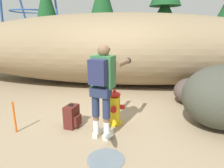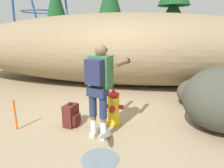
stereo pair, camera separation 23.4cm
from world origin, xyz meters
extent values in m
cube|color=#998466|center=(0.00, 0.00, -0.02)|extent=(56.00, 56.00, 0.04)
ellipsoid|color=#897556|center=(0.00, 3.22, 1.20)|extent=(12.68, 3.20, 2.40)
cylinder|color=gold|center=(0.21, -0.01, 0.02)|extent=(0.30, 0.30, 0.04)
cylinder|color=gold|center=(0.21, -0.01, 0.31)|extent=(0.22, 0.22, 0.53)
ellipsoid|color=red|center=(0.21, -0.01, 0.62)|extent=(0.24, 0.24, 0.10)
cylinder|color=red|center=(0.21, -0.01, 0.70)|extent=(0.06, 0.06, 0.05)
cylinder|color=red|center=(0.05, -0.01, 0.37)|extent=(0.09, 0.09, 0.09)
cylinder|color=red|center=(0.37, -0.01, 0.37)|extent=(0.09, 0.09, 0.09)
cylinder|color=red|center=(0.21, -0.17, 0.37)|extent=(0.11, 0.09, 0.11)
ellipsoid|color=silver|center=(0.21, -0.68, 0.12)|extent=(0.10, 1.06, 0.60)
cylinder|color=slate|center=(0.21, -1.19, 0.01)|extent=(0.55, 0.55, 0.01)
cube|color=beige|center=(-0.04, -0.51, 0.04)|extent=(0.17, 0.28, 0.09)
cylinder|color=white|center=(-0.05, -0.57, 0.21)|extent=(0.10, 0.10, 0.24)
cylinder|color=brown|center=(-0.05, -0.57, 0.37)|extent=(0.10, 0.10, 0.07)
cylinder|color=#232D4C|center=(-0.05, -0.57, 0.61)|extent=(0.13, 0.13, 0.40)
cube|color=beige|center=(0.16, -0.57, 0.04)|extent=(0.17, 0.28, 0.09)
cylinder|color=white|center=(0.14, -0.62, 0.21)|extent=(0.10, 0.10, 0.24)
cylinder|color=brown|center=(0.14, -0.62, 0.37)|extent=(0.10, 0.10, 0.07)
cylinder|color=#232D4C|center=(0.14, -0.62, 0.61)|extent=(0.13, 0.13, 0.40)
cube|color=#232D4C|center=(0.04, -0.60, 0.86)|extent=(0.36, 0.28, 0.16)
cube|color=#336B3D|center=(0.07, -0.49, 1.17)|extent=(0.41, 0.33, 0.53)
cube|color=#23284C|center=(0.02, -0.68, 1.20)|extent=(0.31, 0.23, 0.40)
sphere|color=brown|center=(0.08, -0.47, 1.52)|extent=(0.20, 0.20, 0.20)
cube|color=black|center=(0.10, -0.39, 1.53)|extent=(0.15, 0.06, 0.04)
cylinder|color=brown|center=(-0.04, -0.07, 1.28)|extent=(0.25, 0.58, 0.09)
sphere|color=black|center=(0.04, 0.19, 1.28)|extent=(0.11, 0.11, 0.11)
cylinder|color=brown|center=(0.39, -0.20, 1.28)|extent=(0.25, 0.58, 0.09)
sphere|color=black|center=(0.46, 0.06, 1.28)|extent=(0.11, 0.11, 0.11)
cube|color=#511E19|center=(-0.60, -0.25, 0.22)|extent=(0.26, 0.34, 0.44)
cube|color=#511E19|center=(-0.47, -0.28, 0.15)|extent=(0.11, 0.22, 0.20)
torus|color=black|center=(-0.60, -0.25, 0.46)|extent=(0.10, 0.10, 0.02)
cube|color=black|center=(-0.69, -0.14, 0.22)|extent=(0.04, 0.06, 0.37)
cube|color=black|center=(-0.73, -0.30, 0.22)|extent=(0.04, 0.06, 0.37)
ellipsoid|color=#3F4136|center=(2.29, 0.13, 0.61)|extent=(1.98, 1.88, 1.22)
ellipsoid|color=#4B3D39|center=(2.02, 1.34, 0.33)|extent=(0.89, 0.87, 0.67)
cylinder|color=#47331E|center=(-4.73, 8.31, 0.63)|extent=(0.22, 0.22, 1.26)
cone|color=#194C23|center=(-4.73, 8.31, 3.03)|extent=(1.81, 1.81, 3.55)
cylinder|color=#47331E|center=(-1.08, 6.52, 0.52)|extent=(0.25, 0.25, 1.03)
cone|color=#194C23|center=(-1.08, 6.52, 2.74)|extent=(2.09, 2.09, 3.41)
cylinder|color=#47331E|center=(1.99, 7.19, 0.59)|extent=(0.29, 0.29, 1.19)
cone|color=#194C23|center=(1.99, 7.19, 2.27)|extent=(2.41, 2.41, 2.17)
cylinder|color=#47331E|center=(4.98, 6.86, 0.69)|extent=(0.23, 0.23, 1.38)
cylinder|color=#285193|center=(-5.78, 12.57, 3.18)|extent=(1.02, 1.02, 6.39)
cylinder|color=#285193|center=(-8.61, 12.57, 3.18)|extent=(1.02, 1.02, 6.39)
cylinder|color=#285193|center=(-5.78, 9.74, 3.18)|extent=(1.02, 1.02, 6.39)
cylinder|color=#285193|center=(-8.61, 9.74, 3.18)|extent=(1.02, 1.02, 6.39)
torus|color=#285193|center=(-7.19, 11.16, 3.18)|extent=(3.04, 3.04, 0.10)
cylinder|color=#E55914|center=(-1.57, -0.58, 0.30)|extent=(0.04, 0.04, 0.60)
camera|label=1|loc=(0.59, -3.68, 1.84)|focal=31.86mm
camera|label=2|loc=(0.83, -3.65, 1.84)|focal=31.86mm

